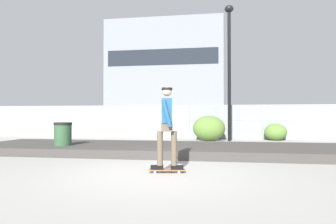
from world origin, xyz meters
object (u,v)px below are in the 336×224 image
street_lamp (229,56)px  shrub_center (276,132)px  parked_car_near (133,122)px  shrub_left (209,128)px  skater (167,122)px  skateboard (167,170)px  trash_bin (63,138)px

street_lamp → shrub_center: street_lamp is taller
parked_car_near → shrub_center: 9.57m
street_lamp → parked_car_near: (-6.28, 4.79, -3.39)m
shrub_left → skater: bearing=-95.9°
shrub_left → shrub_center: size_ratio=1.46×
parked_car_near → shrub_left: parked_car_near is taller
skater → parked_car_near: size_ratio=0.41×
skateboard → trash_bin: size_ratio=0.80×
skateboard → trash_bin: trash_bin is taller
shrub_left → skateboard: bearing=-95.9°
skater → parked_car_near: 13.78m
shrub_center → trash_bin: (-8.17, -6.26, 0.09)m
skateboard → shrub_center: shrub_center is taller
trash_bin → street_lamp: bearing=43.7°
trash_bin → shrub_center: bearing=37.5°
street_lamp → shrub_left: bearing=176.4°
shrub_center → shrub_left: bearing=-169.5°
shrub_left → trash_bin: bearing=-130.5°
trash_bin → skateboard: bearing=-34.3°
street_lamp → trash_bin: bearing=-136.3°
street_lamp → parked_car_near: street_lamp is taller
skateboard → skater: skater is taller
skateboard → parked_car_near: (-4.41, 13.06, 0.78)m
parked_car_near → trash_bin: (0.46, -10.36, -0.32)m
parked_car_near → street_lamp: bearing=-37.3°
parked_car_near → trash_bin: 10.38m
skateboard → skater: size_ratio=0.45×
street_lamp → trash_bin: 8.87m
skater → street_lamp: size_ratio=0.27×
parked_car_near → skateboard: bearing=-71.3°
skateboard → shrub_center: bearing=64.8°
skater → parked_car_near: skater is taller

